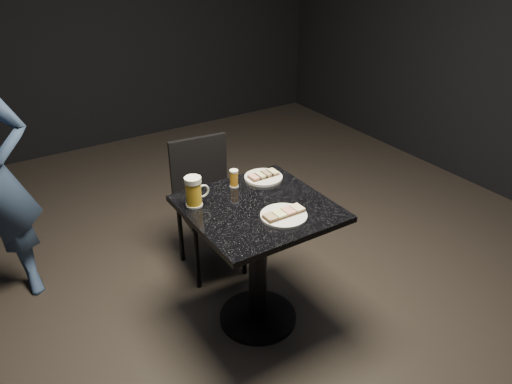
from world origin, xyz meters
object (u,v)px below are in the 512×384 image
Objects in this scene: beer_mug at (194,191)px; beer_tumbler at (234,178)px; plate_large at (284,216)px; plate_small at (263,177)px; chair at (206,197)px; table at (258,245)px.

beer_mug reaches higher than beer_tumbler.
beer_tumbler is at bearing 14.31° from beer_mug.
plate_large is 0.42m from plate_small.
beer_tumbler is (0.27, 0.07, -0.03)m from beer_mug.
beer_mug is 0.18× the size of chair.
beer_tumbler is at bearing 89.07° from table.
plate_small is 0.39m from table.
plate_large reaches higher than table.
chair reaches higher than beer_tumbler.
beer_mug is at bearing -172.35° from plate_small.
table is at bearing -90.93° from beer_tumbler.
plate_small reaches higher than table.
beer_mug reaches higher than plate_large.
chair reaches higher than plate_small.
beer_tumbler is 0.11× the size of chair.
plate_large is 0.30m from table.
beer_mug is (-0.27, 0.18, 0.32)m from table.
table is at bearing -33.45° from beer_mug.
plate_small is 0.25× the size of chair.
beer_tumbler is at bearing -92.93° from chair.
beer_mug reaches higher than table.
beer_mug is 0.64m from chair.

